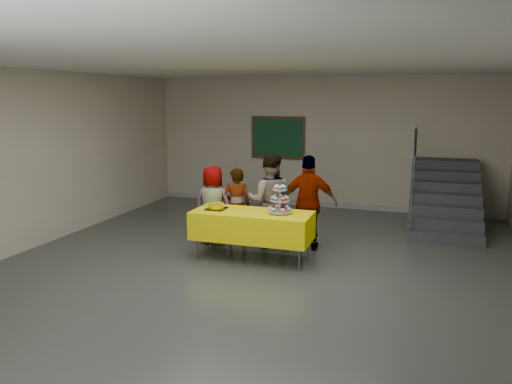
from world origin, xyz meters
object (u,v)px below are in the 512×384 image
schoolchild_c (270,201)px  schoolchild_d (309,203)px  bake_table (252,225)px  staircase (444,201)px  schoolchild_a (213,205)px  cupcake_stand (280,201)px  noticeboard (278,138)px  bear_cake (216,206)px  schoolchild_b (236,206)px

schoolchild_c → schoolchild_d: size_ratio=1.00×
bake_table → staircase: (2.95, 3.32, -0.07)m
schoolchild_c → schoolchild_a: bearing=-5.5°
bake_table → schoolchild_a: size_ratio=1.36×
cupcake_stand → noticeboard: (-1.21, 4.11, 0.64)m
staircase → bear_cake: bearing=-136.9°
schoolchild_a → bear_cake: bearing=117.3°
schoolchild_a → staircase: staircase is taller
schoolchild_b → schoolchild_c: schoolchild_c is taller
cupcake_stand → schoolchild_d: (0.30, 0.75, -0.16)m
schoolchild_a → schoolchild_c: schoolchild_c is taller
bake_table → schoolchild_d: schoolchild_d is taller
staircase → noticeboard: 3.98m
schoolchild_d → staircase: bearing=-140.0°
schoolchild_a → schoolchild_d: schoolchild_d is taller
bake_table → schoolchild_a: schoolchild_a is taller
schoolchild_a → noticeboard: noticeboard is taller
bake_table → schoolchild_c: schoolchild_c is taller
cupcake_stand → schoolchild_c: schoolchild_c is taller
bake_table → schoolchild_c: bearing=85.6°
cupcake_stand → staircase: staircase is taller
bear_cake → schoolchild_a: (-0.33, 0.63, -0.14)m
schoolchild_b → noticeboard: bearing=-107.7°
cupcake_stand → noticeboard: 4.34m
schoolchild_c → schoolchild_b: bearing=-9.1°
schoolchild_a → noticeboard: 3.65m
bear_cake → schoolchild_c: bearing=49.0°
schoolchild_c → bake_table: bearing=72.4°
schoolchild_a → staircase: (3.88, 2.70, -0.20)m
schoolchild_d → bake_table: bearing=38.4°
schoolchild_d → schoolchild_b: bearing=-5.1°
staircase → noticeboard: bearing=167.4°
schoolchild_a → schoolchild_b: 0.41m
schoolchild_a → cupcake_stand: bearing=156.4°
cupcake_stand → noticeboard: size_ratio=0.34×
bake_table → cupcake_stand: bearing=5.3°
bake_table → schoolchild_b: size_ratio=1.39×
bear_cake → noticeboard: (-0.17, 4.16, 0.77)m
cupcake_stand → noticeboard: noticeboard is taller
schoolchild_a → schoolchild_b: size_ratio=1.02×
bake_table → bear_cake: bearing=-179.7°
bake_table → schoolchild_b: (-0.53, 0.71, 0.12)m
staircase → cupcake_stand: bearing=-127.5°
bear_cake → schoolchild_b: size_ratio=0.27×
schoolchild_b → noticeboard: 3.57m
schoolchild_b → cupcake_stand: bearing=123.5°
cupcake_stand → bake_table: bearing=-174.7°
bear_cake → schoolchild_c: 1.01m
bake_table → noticeboard: noticeboard is taller
schoolchild_d → cupcake_stand: bearing=59.8°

